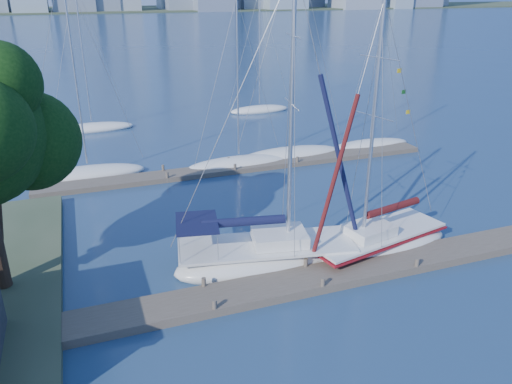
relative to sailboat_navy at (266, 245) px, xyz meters
name	(u,v)px	position (x,y,z in m)	size (l,w,h in m)	color
ground	(314,283)	(1.43, -2.44, -1.05)	(700.00, 700.00, 0.00)	navy
near_dock	(314,279)	(1.43, -2.44, -0.85)	(26.00, 2.00, 0.40)	brown
far_dock	(245,167)	(3.43, 13.56, -0.87)	(30.00, 1.80, 0.36)	brown
far_shore	(81,10)	(1.43, 317.56, -1.05)	(800.00, 100.00, 1.50)	#38472D
sailboat_navy	(266,245)	(0.00, 0.00, 0.00)	(9.67, 4.70, 14.27)	silver
sailboat_maroon	(377,232)	(5.92, -0.58, -0.04)	(8.71, 4.44, 12.96)	silver
bg_boat_0	(89,173)	(-7.74, 15.77, -0.76)	(8.14, 2.81, 14.61)	silver
bg_boat_2	(239,163)	(3.22, 14.30, -0.79)	(8.40, 5.03, 12.53)	silver
bg_boat_3	(291,154)	(7.83, 14.97, -0.74)	(8.84, 3.91, 16.35)	silver
bg_boat_4	(370,145)	(15.32, 15.13, -0.81)	(7.64, 4.28, 12.49)	silver
bg_boat_6	(92,128)	(-6.80, 28.99, -0.79)	(7.93, 5.20, 13.86)	silver
bg_boat_7	(260,109)	(11.02, 30.88, -0.79)	(6.92, 3.13, 13.05)	silver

